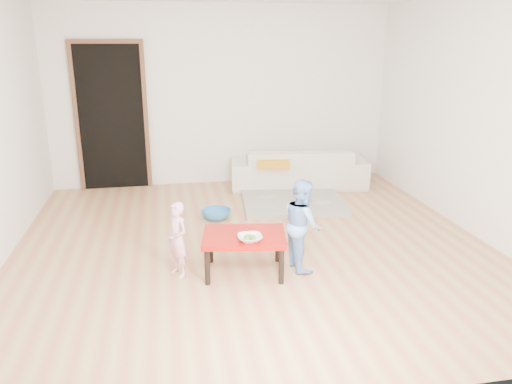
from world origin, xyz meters
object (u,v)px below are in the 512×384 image
object	(u,v)px
sofa	(298,167)
bowl	(250,238)
red_table	(244,254)
child_pink	(177,240)
child_blue	(302,224)
basin	(216,214)

from	to	relation	value
sofa	bowl	distance (m)	3.11
red_table	bowl	bearing A→B (deg)	-80.16
red_table	bowl	world-z (taller)	bowl
sofa	bowl	size ratio (longest dim) A/B	9.02
bowl	child_pink	distance (m)	0.68
child_pink	child_blue	xyz separation A→B (m)	(1.17, -0.04, 0.08)
sofa	red_table	bearing A→B (deg)	72.11
child_pink	basin	xyz separation A→B (m)	(0.51, 1.45, -0.30)
red_table	child_blue	xyz separation A→B (m)	(0.56, 0.02, 0.25)
bowl	red_table	bearing A→B (deg)	99.84
sofa	child_blue	bearing A→B (deg)	82.53
bowl	basin	world-z (taller)	bowl
red_table	bowl	distance (m)	0.27
red_table	sofa	bearing A→B (deg)	65.08
red_table	child_blue	distance (m)	0.61
bowl	basin	size ratio (longest dim) A/B	0.61
basin	bowl	bearing A→B (deg)	-85.49
child_pink	bowl	bearing A→B (deg)	39.61
red_table	bowl	size ratio (longest dim) A/B	3.47
child_pink	basin	world-z (taller)	child_pink
child_blue	child_pink	bearing A→B (deg)	82.28
basin	red_table	bearing A→B (deg)	-86.05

